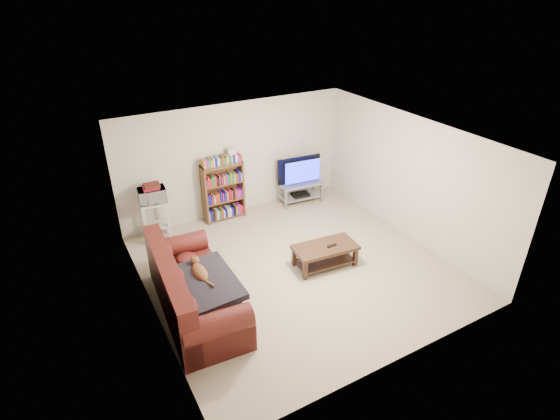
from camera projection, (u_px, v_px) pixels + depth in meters
floor at (296, 267)px, 7.79m from camera, size 5.00×5.00×0.00m
ceiling at (298, 139)px, 6.66m from camera, size 5.00×5.00×0.00m
wall_back at (235, 159)px, 9.15m from camera, size 5.00×0.00×5.00m
wall_front at (403, 292)px, 5.30m from camera, size 5.00×0.00×5.00m
wall_left at (145, 248)px, 6.15m from camera, size 0.00×5.00×5.00m
wall_right at (409, 178)px, 8.30m from camera, size 0.00×5.00×5.00m
sofa at (190, 293)px, 6.61m from camera, size 1.17×2.41×1.00m
blanket at (204, 283)px, 6.45m from camera, size 0.93×1.19×0.19m
cat at (200, 272)px, 6.59m from camera, size 0.30×0.66×0.19m
coffee_table at (325, 252)px, 7.72m from camera, size 1.17×0.67×0.41m
remote at (332, 246)px, 7.65m from camera, size 0.19×0.06×0.02m
tv_stand at (300, 189)px, 9.89m from camera, size 0.99×0.52×0.48m
television at (301, 171)px, 9.67m from camera, size 1.04×0.23×0.59m
dvd_player at (300, 195)px, 9.95m from camera, size 0.41×0.30×0.06m
bookshelf at (223, 191)px, 9.09m from camera, size 0.87×0.27×1.25m
shelf_clutter at (225, 158)px, 8.80m from camera, size 0.64×0.19×0.28m
microwave_stand at (155, 215)px, 8.40m from camera, size 0.54×0.42×0.81m
microwave at (152, 195)px, 8.20m from camera, size 0.53×0.39×0.28m
game_boxes at (151, 187)px, 8.12m from camera, size 0.32×0.29×0.05m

